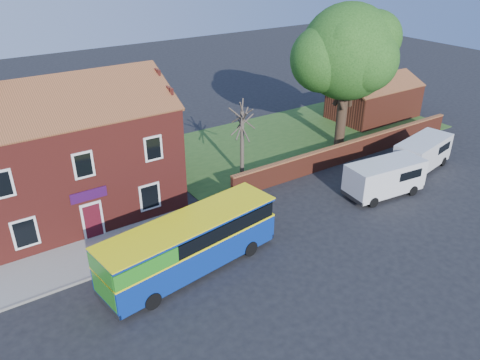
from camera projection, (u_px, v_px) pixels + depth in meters
ground at (272, 262)px, 24.69m from camera, size 120.00×120.00×0.00m
pavement at (106, 252)px, 25.44m from camera, size 18.00×3.50×0.12m
kerb at (118, 268)px, 24.15m from camera, size 18.00×0.15×0.14m
grass_strip at (300, 136)px, 40.74m from camera, size 26.00×12.00×0.04m
shop_building at (66, 159)px, 28.16m from camera, size 12.30×8.13×10.50m
boundary_wall at (352, 150)px, 35.94m from camera, size 22.00×0.38×1.60m
outbuilding at (374, 101)px, 44.48m from camera, size 8.20×5.06×4.17m
bus at (185, 245)px, 23.25m from camera, size 9.88×3.76×2.94m
van_near at (385, 177)px, 30.75m from camera, size 5.55×2.72×2.35m
van_far at (423, 152)px, 34.36m from camera, size 5.56×3.08×2.31m
large_tree at (347, 55)px, 35.88m from camera, size 9.25×7.32×11.28m
bare_tree at (242, 141)px, 32.47m from camera, size 2.02×2.41×5.40m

